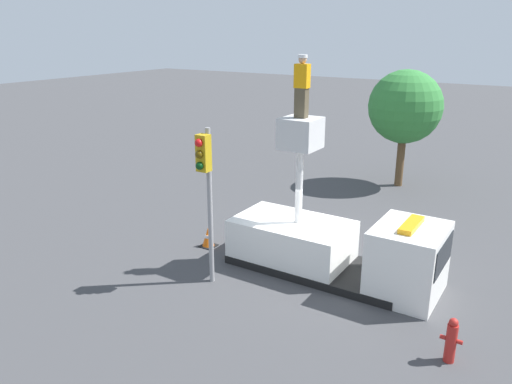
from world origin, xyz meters
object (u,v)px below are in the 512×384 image
fire_hydrant (451,340)px  traffic_cone_rear (208,238)px  bucket_truck (333,246)px  worker (302,87)px  tree_left_bg (405,107)px  traffic_light_pole (206,177)px

fire_hydrant → traffic_cone_rear: 8.55m
bucket_truck → worker: worker is taller
fire_hydrant → traffic_cone_rear: fire_hydrant is taller
bucket_truck → tree_left_bg: (-1.02, 9.95, 2.79)m
traffic_light_pole → traffic_cone_rear: size_ratio=6.75×
worker → traffic_light_pole: 3.70m
bucket_truck → traffic_light_pole: size_ratio=1.38×
bucket_truck → traffic_cone_rear: (-4.36, -0.40, -0.58)m
traffic_light_pole → tree_left_bg: 12.53m
traffic_light_pole → fire_hydrant: 7.22m
tree_left_bg → traffic_light_pole: bearing=-98.1°
bucket_truck → traffic_cone_rear: bucket_truck is taller
traffic_cone_rear → tree_left_bg: tree_left_bg is taller
worker → traffic_cone_rear: worker is taller
bucket_truck → traffic_cone_rear: 4.42m
traffic_cone_rear → fire_hydrant: bearing=-14.0°
traffic_cone_rear → tree_left_bg: bearing=72.1°
worker → traffic_light_pole: worker is taller
bucket_truck → traffic_light_pole: bearing=-138.6°
traffic_light_pole → tree_left_bg: size_ratio=0.85×
bucket_truck → tree_left_bg: 10.38m
worker → fire_hydrant: (5.11, -2.47, -4.97)m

